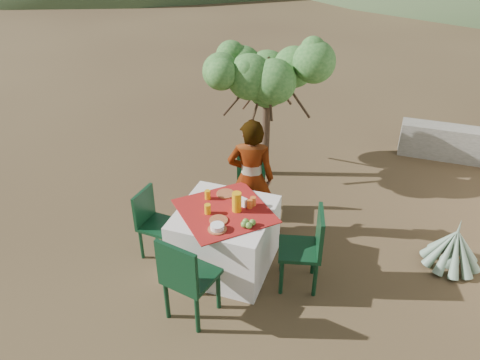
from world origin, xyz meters
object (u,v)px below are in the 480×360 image
person (251,179)px  agave (453,248)px  chair_far (250,182)px  chair_near (186,277)px  chair_left (153,220)px  juice_pitcher (237,202)px  table (225,238)px  shrub_tree (272,81)px  chair_right (307,246)px

person → agave: person is taller
chair_far → chair_near: bearing=-99.4°
chair_left → person: person is taller
chair_far → juice_pitcher: bearing=-89.3°
table → shrub_tree: (-0.11, 2.24, 1.10)m
shrub_tree → agave: 3.19m
chair_near → person: person is taller
juice_pitcher → chair_left: bearing=-173.9°
chair_near → chair_right: (1.01, 0.88, -0.03)m
chair_left → agave: (3.36, 0.92, -0.23)m
chair_right → person: size_ratio=0.61×
chair_near → agave: bearing=-133.9°
table → shrub_tree: 2.50m
table → chair_far: chair_far is taller
chair_left → shrub_tree: size_ratio=0.45×
chair_far → juice_pitcher: size_ratio=3.61×
shrub_tree → agave: bearing=-28.2°
chair_near → agave: chair_near is taller
agave → chair_far: bearing=173.7°
juice_pitcher → agave: bearing=19.0°
table → chair_left: bearing=-175.7°
person → agave: (2.41, 0.13, -0.54)m
chair_right → person: (-0.87, 0.73, 0.25)m
chair_near → shrub_tree: bearing=-77.5°
chair_far → chair_near: size_ratio=0.82×
table → chair_left: (-0.88, -0.07, 0.09)m
chair_left → agave: 3.49m
table → juice_pitcher: 0.51m
chair_near → shrub_tree: size_ratio=0.53×
chair_near → person: 1.63m
chair_right → agave: chair_right is taller
chair_left → chair_near: bearing=-131.2°
chair_left → chair_right: (1.82, 0.05, 0.06)m
chair_right → chair_near: bearing=-62.7°
chair_far → juice_pitcher: (0.20, -1.09, 0.42)m
person → shrub_tree: size_ratio=0.83×
chair_right → juice_pitcher: size_ratio=4.19×
table → chair_left: chair_left is taller
chair_right → agave: 1.79m
chair_far → person: size_ratio=0.53×
chair_left → juice_pitcher: (1.00, 0.11, 0.41)m
chair_right → person: person is taller
agave → juice_pitcher: bearing=-161.0°
chair_near → agave: size_ratio=1.40×
person → chair_right: bearing=125.4°
table → shrub_tree: shrub_tree is taller
chair_near → shrub_tree: shrub_tree is taller
chair_near → person: size_ratio=0.64×
shrub_tree → table: bearing=-87.1°
table → chair_near: size_ratio=1.30×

